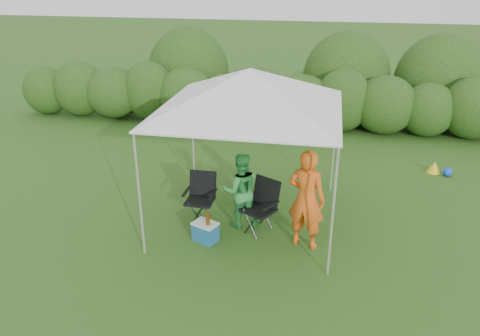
% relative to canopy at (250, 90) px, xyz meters
% --- Properties ---
extents(ground, '(70.00, 70.00, 0.00)m').
position_rel_canopy_xyz_m(ground, '(0.00, -0.50, -2.46)').
color(ground, '#34601E').
extents(hedge, '(16.51, 1.53, 1.80)m').
position_rel_canopy_xyz_m(hedge, '(0.10, 5.50, -1.63)').
color(hedge, '#2E531A').
rests_on(hedge, ground).
extents(canopy, '(3.10, 3.10, 2.83)m').
position_rel_canopy_xyz_m(canopy, '(0.00, 0.00, 0.00)').
color(canopy, silver).
rests_on(canopy, ground).
extents(chair_right, '(0.74, 0.72, 0.95)m').
position_rel_canopy_xyz_m(chair_right, '(0.29, -0.37, -1.92)').
color(chair_right, black).
rests_on(chair_right, ground).
extents(chair_left, '(0.57, 0.51, 0.90)m').
position_rel_canopy_xyz_m(chair_left, '(-0.88, -0.18, -1.95)').
color(chair_left, black).
rests_on(chair_left, ground).
extents(man, '(0.73, 0.58, 1.74)m').
position_rel_canopy_xyz_m(man, '(1.08, -0.75, -1.59)').
color(man, orange).
rests_on(man, ground).
extents(woman, '(0.82, 0.72, 1.40)m').
position_rel_canopy_xyz_m(woman, '(-0.11, -0.29, -1.76)').
color(woman, green).
rests_on(woman, ground).
extents(cooler, '(0.50, 0.44, 0.35)m').
position_rel_canopy_xyz_m(cooler, '(-0.60, -0.95, -2.29)').
color(cooler, '#205E95').
rests_on(cooler, ground).
extents(bottle, '(0.07, 0.07, 0.26)m').
position_rel_canopy_xyz_m(bottle, '(-0.54, -0.99, -1.98)').
color(bottle, '#592D0C').
rests_on(bottle, cooler).
extents(lawn_toy, '(0.52, 0.43, 0.26)m').
position_rel_canopy_xyz_m(lawn_toy, '(3.89, 2.84, -2.34)').
color(lawn_toy, yellow).
rests_on(lawn_toy, ground).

